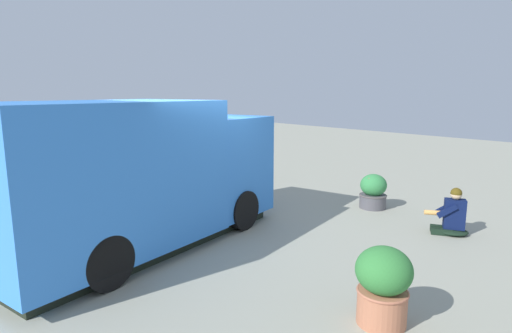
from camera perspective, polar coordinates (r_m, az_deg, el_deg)
ground_plane at (r=7.91m, az=-8.36°, el=-8.85°), size 40.00×40.00×0.00m
food_truck at (r=7.13m, az=-16.01°, el=-1.41°), size 5.44×3.32×2.44m
person_customer at (r=8.39m, az=25.38°, el=-6.25°), size 0.66×0.79×0.87m
planter_flowering_near at (r=4.97m, az=17.09°, el=-15.19°), size 0.62×0.62×0.90m
planter_flowering_far at (r=9.63m, az=15.83°, el=-3.33°), size 0.61×0.61×0.77m
planter_flowering_side at (r=10.93m, az=-26.10°, el=-2.13°), size 0.66×0.66×0.83m
plaza_bench at (r=12.26m, az=-3.92°, el=-0.22°), size 1.58×1.31×0.47m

